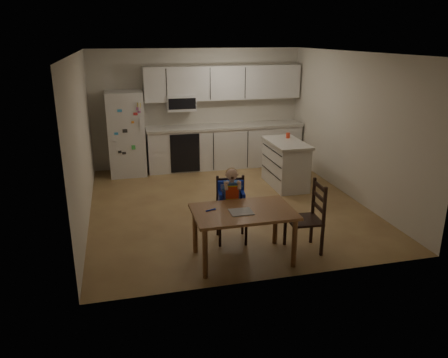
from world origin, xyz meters
TOP-DOWN VIEW (x-y plane):
  - room at (0.00, 0.48)m, footprint 4.52×5.01m
  - refrigerator at (-1.55, 2.15)m, footprint 0.72×0.70m
  - kitchen_run at (0.50, 2.24)m, footprint 3.37×0.62m
  - kitchen_island at (1.33, 0.66)m, footprint 0.61×1.17m
  - red_cup at (1.47, 0.93)m, footprint 0.08×0.08m
  - dining_table at (-0.26, -1.94)m, footprint 1.26×0.81m
  - napkin at (-0.31, -1.99)m, footprint 0.28×0.24m
  - toddler_spoon at (-0.67, -1.85)m, footprint 0.12×0.06m
  - chair_booster at (-0.26, -1.33)m, footprint 0.45×0.45m
  - chair_side at (0.68, -1.90)m, footprint 0.45×0.45m

SIDE VIEW (x-z plane):
  - kitchen_island at x=1.33m, z-range 0.00..0.87m
  - chair_side at x=0.68m, z-range 0.06..1.01m
  - dining_table at x=-0.26m, z-range 0.25..0.92m
  - chair_booster at x=-0.26m, z-range 0.11..1.17m
  - napkin at x=-0.31m, z-range 0.68..0.69m
  - toddler_spoon at x=-0.67m, z-range 0.68..0.69m
  - refrigerator at x=-1.55m, z-range 0.00..1.70m
  - kitchen_run at x=0.50m, z-range -0.20..1.95m
  - red_cup at x=1.47m, z-range 0.87..0.96m
  - room at x=0.00m, z-range -0.01..2.51m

